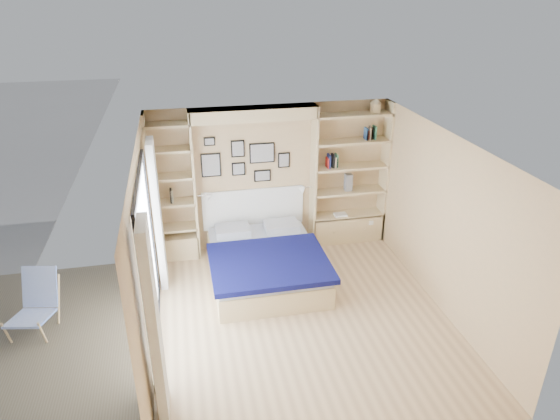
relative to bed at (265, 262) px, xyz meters
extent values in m
plane|color=#D2B082|center=(0.32, -1.11, -0.28)|extent=(4.50, 4.50, 0.00)
plane|color=tan|center=(0.32, 1.14, 0.97)|extent=(4.00, 0.00, 4.00)
plane|color=tan|center=(0.32, -3.36, 0.97)|extent=(4.00, 0.00, 4.00)
plane|color=tan|center=(-1.68, -1.11, 0.97)|extent=(0.00, 4.50, 4.50)
plane|color=tan|center=(2.32, -1.11, 0.97)|extent=(0.00, 4.50, 4.50)
plane|color=white|center=(0.32, -1.11, 2.22)|extent=(4.50, 4.50, 0.00)
cube|color=tan|center=(-0.98, 0.96, 0.97)|extent=(0.04, 0.35, 2.50)
cube|color=tan|center=(1.02, 0.96, 0.97)|extent=(0.04, 0.35, 2.50)
cube|color=tan|center=(0.02, 0.96, 2.12)|extent=(2.00, 0.35, 0.20)
cube|color=tan|center=(2.30, 0.96, 0.97)|extent=(0.04, 0.35, 2.50)
cube|color=tan|center=(-1.66, 0.96, 0.97)|extent=(0.04, 0.35, 2.50)
cube|color=tan|center=(1.67, 0.96, -0.03)|extent=(1.30, 0.35, 0.50)
cube|color=tan|center=(-1.33, 0.96, -0.08)|extent=(0.70, 0.35, 0.40)
cube|color=black|center=(-1.65, -1.11, 1.95)|extent=(0.04, 2.08, 0.06)
cube|color=black|center=(-1.65, -1.11, -0.25)|extent=(0.04, 2.08, 0.06)
cube|color=black|center=(-1.65, -2.13, 0.82)|extent=(0.04, 0.06, 2.20)
cube|color=black|center=(-1.65, -0.09, 0.82)|extent=(0.04, 0.06, 2.20)
cube|color=silver|center=(-1.66, -1.11, 0.84)|extent=(0.01, 2.00, 2.20)
cube|color=white|center=(-1.56, -2.41, 0.87)|extent=(0.10, 0.45, 2.30)
cube|color=white|center=(-1.56, 0.19, 0.87)|extent=(0.10, 0.45, 2.30)
cube|color=tan|center=(1.67, 0.96, 0.22)|extent=(1.30, 0.35, 0.04)
cube|color=tan|center=(1.67, 0.96, 0.67)|extent=(1.30, 0.35, 0.04)
cube|color=tan|center=(1.67, 0.96, 1.12)|extent=(1.30, 0.35, 0.04)
cube|color=tan|center=(1.67, 0.96, 1.57)|extent=(1.30, 0.35, 0.04)
cube|color=tan|center=(1.67, 0.96, 2.02)|extent=(1.30, 0.35, 0.04)
cube|color=tan|center=(-1.33, 0.96, 0.27)|extent=(0.70, 0.35, 0.04)
cube|color=tan|center=(-1.33, 0.96, 0.72)|extent=(0.70, 0.35, 0.04)
cube|color=tan|center=(-1.33, 0.96, 1.17)|extent=(0.70, 0.35, 0.04)
cube|color=tan|center=(-1.33, 0.96, 1.62)|extent=(0.70, 0.35, 0.04)
cube|color=tan|center=(-1.33, 0.96, 2.02)|extent=(0.70, 0.35, 0.04)
cube|color=tan|center=(0.00, -0.01, -0.10)|extent=(1.65, 2.06, 0.36)
cube|color=#ADB1BC|center=(0.00, -0.01, 0.13)|extent=(1.61, 2.02, 0.10)
cube|color=#0A0C42|center=(0.00, -0.36, 0.20)|extent=(1.75, 1.44, 0.08)
cube|color=#ADB1BC|center=(-0.41, 0.72, 0.24)|extent=(0.57, 0.41, 0.12)
cube|color=#ADB1BC|center=(0.41, 0.72, 0.24)|extent=(0.57, 0.41, 0.12)
cube|color=white|center=(0.00, 1.11, 0.44)|extent=(1.75, 0.04, 0.70)
cube|color=black|center=(-0.68, 1.11, 1.27)|extent=(0.32, 0.02, 0.40)
cube|color=gray|center=(-0.68, 1.10, 1.27)|extent=(0.28, 0.01, 0.36)
cube|color=black|center=(-0.23, 1.11, 1.52)|extent=(0.22, 0.02, 0.28)
cube|color=gray|center=(-0.23, 1.10, 1.52)|extent=(0.18, 0.01, 0.24)
cube|color=black|center=(-0.23, 1.11, 1.17)|extent=(0.22, 0.02, 0.22)
cube|color=gray|center=(-0.23, 1.10, 1.17)|extent=(0.18, 0.01, 0.18)
cube|color=black|center=(0.17, 1.11, 1.42)|extent=(0.42, 0.02, 0.34)
cube|color=gray|center=(0.17, 1.10, 1.42)|extent=(0.38, 0.01, 0.30)
cube|color=black|center=(0.17, 1.11, 1.02)|extent=(0.28, 0.02, 0.20)
cube|color=gray|center=(0.17, 1.10, 1.02)|extent=(0.24, 0.01, 0.16)
cube|color=black|center=(0.54, 1.11, 1.27)|extent=(0.20, 0.02, 0.26)
cube|color=gray|center=(0.54, 1.10, 1.27)|extent=(0.16, 0.01, 0.22)
cube|color=black|center=(-0.68, 1.11, 1.67)|extent=(0.18, 0.02, 0.14)
cube|color=gray|center=(-0.68, 1.10, 1.67)|extent=(0.14, 0.01, 0.10)
cylinder|color=silver|center=(-0.84, 0.89, 0.84)|extent=(0.20, 0.02, 0.02)
cone|color=white|center=(-0.74, 0.89, 0.82)|extent=(0.13, 0.12, 0.15)
cylinder|color=silver|center=(0.88, 0.89, 0.84)|extent=(0.20, 0.02, 0.02)
cone|color=white|center=(0.78, 0.89, 0.82)|extent=(0.13, 0.12, 0.15)
cube|color=#A51E1E|center=(1.25, 0.96, 1.23)|extent=(0.02, 0.15, 0.17)
cube|color=navy|center=(1.28, 0.96, 1.26)|extent=(0.03, 0.15, 0.23)
cube|color=black|center=(1.35, 0.96, 1.26)|extent=(0.03, 0.15, 0.23)
cube|color=#BFB28C|center=(1.39, 0.96, 1.23)|extent=(0.04, 0.15, 0.18)
cube|color=#26593F|center=(1.41, 0.96, 1.26)|extent=(0.03, 0.15, 0.23)
cube|color=#A51E1E|center=(1.91, 0.96, 1.68)|extent=(0.02, 0.15, 0.17)
cube|color=navy|center=(1.90, 0.96, 1.69)|extent=(0.03, 0.15, 0.20)
cube|color=black|center=(1.98, 0.96, 1.70)|extent=(0.03, 0.15, 0.21)
cube|color=tan|center=(1.98, 0.96, 1.69)|extent=(0.04, 0.15, 0.20)
cube|color=#26593F|center=(2.05, 0.96, 1.71)|extent=(0.03, 0.15, 0.23)
cube|color=black|center=(-1.36, 0.96, 0.85)|extent=(0.03, 0.15, 0.22)
cube|color=beige|center=(-1.34, 0.96, 0.85)|extent=(0.03, 0.15, 0.22)
cube|color=tan|center=(2.03, 0.96, 2.12)|extent=(0.13, 0.13, 0.15)
cone|color=tan|center=(2.03, 0.96, 2.23)|extent=(0.20, 0.20, 0.08)
cube|color=slate|center=(1.65, 0.96, 0.84)|extent=(0.12, 0.12, 0.30)
cube|color=white|center=(1.52, 0.91, 0.26)|extent=(0.22, 0.16, 0.03)
cube|color=brown|center=(-3.28, -1.11, -0.28)|extent=(3.20, 4.00, 0.05)
cylinder|color=tan|center=(-3.52, -0.95, -0.07)|extent=(0.06, 0.14, 0.41)
cylinder|color=tan|center=(-3.07, -1.03, -0.07)|extent=(0.06, 0.14, 0.41)
cylinder|color=tan|center=(-3.41, -0.39, 0.03)|extent=(0.09, 0.33, 0.67)
cylinder|color=tan|center=(-2.96, -0.48, 0.03)|extent=(0.09, 0.33, 0.67)
cube|color=blue|center=(-3.25, -0.79, 0.01)|extent=(0.56, 0.64, 0.15)
cube|color=blue|center=(-3.18, -0.40, 0.24)|extent=(0.50, 0.31, 0.54)
camera|label=1|loc=(-1.15, -6.65, 4.03)|focal=32.00mm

